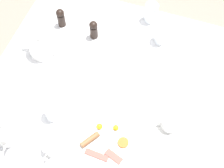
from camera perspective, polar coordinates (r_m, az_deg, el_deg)
ground_plane at (r=2.22m, az=0.00°, el=-9.99°), size 8.00×8.00×0.00m
table at (r=1.57m, az=0.00°, el=-1.50°), size 1.08×1.19×0.77m
breakfast_plate at (r=1.40m, az=-1.12°, el=-10.43°), size 0.28×0.28×0.04m
teapot_near at (r=1.44m, az=-18.81°, el=-8.05°), size 0.20×0.13×0.12m
teapot_far at (r=1.63m, az=-12.92°, el=6.74°), size 0.13×0.21×0.12m
teacup_with_saucer_left at (r=1.43m, az=10.52°, el=-7.13°), size 0.14×0.14×0.06m
water_glass_tall at (r=1.73m, az=7.14°, el=12.82°), size 0.07×0.07×0.11m
water_glass_short at (r=1.65m, az=9.09°, el=8.96°), size 0.07×0.07×0.10m
wine_glass_spare at (r=1.43m, az=-10.95°, el=-4.86°), size 0.07×0.07×0.09m
creamer_jug at (r=1.39m, az=-11.23°, el=-11.47°), size 0.09×0.06×0.06m
pepper_grinder at (r=1.64m, az=-3.37°, el=9.96°), size 0.04×0.04×0.11m
salt_grinder at (r=1.71m, az=-9.33°, el=11.95°), size 0.04×0.04×0.11m
napkin_folded at (r=1.54m, az=-6.20°, el=0.67°), size 0.12×0.14×0.01m
fork_by_plate at (r=1.50m, az=3.19°, el=-1.67°), size 0.10×0.16×0.00m
knife_by_plate at (r=1.60m, az=13.14°, el=2.56°), size 0.21×0.11×0.00m
spoon_for_tea at (r=1.69m, az=4.05°, el=8.74°), size 0.06×0.15×0.00m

